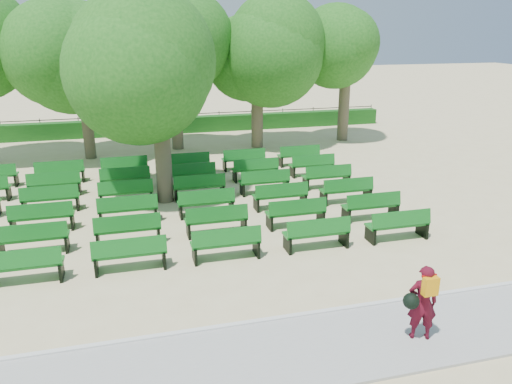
{
  "coord_description": "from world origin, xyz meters",
  "views": [
    {
      "loc": [
        -2.5,
        -14.91,
        5.88
      ],
      "look_at": [
        1.19,
        -1.0,
        1.1
      ],
      "focal_mm": 35.0,
      "sensor_mm": 36.0,
      "label": 1
    }
  ],
  "objects": [
    {
      "name": "tree_among",
      "position": [
        -1.31,
        2.06,
        4.57
      ],
      "size": [
        5.11,
        5.11,
        6.9
      ],
      "color": "brown",
      "rests_on": "ground"
    },
    {
      "name": "tree_line",
      "position": [
        0.0,
        10.0,
        0.0
      ],
      "size": [
        21.8,
        6.8,
        7.04
      ],
      "primitive_type": null,
      "color": "#25681C",
      "rests_on": "ground"
    },
    {
      "name": "bench_array",
      "position": [
        -1.38,
        1.18,
        0.09
      ],
      "size": [
        1.84,
        0.57,
        1.16
      ],
      "rotation": [
        0.0,
        0.0,
        -0.0
      ],
      "color": "#12661C",
      "rests_on": "ground"
    },
    {
      "name": "curb",
      "position": [
        0.0,
        -6.25,
        0.05
      ],
      "size": [
        30.0,
        0.12,
        0.1
      ],
      "primitive_type": "cube",
      "color": "silver",
      "rests_on": "ground"
    },
    {
      "name": "paving",
      "position": [
        0.0,
        -7.4,
        0.03
      ],
      "size": [
        30.0,
        2.2,
        0.06
      ],
      "primitive_type": "cube",
      "color": "#A4A4A0",
      "rests_on": "ground"
    },
    {
      "name": "hedge",
      "position": [
        0.0,
        14.0,
        0.45
      ],
      "size": [
        26.0,
        0.7,
        0.9
      ],
      "primitive_type": "cube",
      "color": "#164F15",
      "rests_on": "ground"
    },
    {
      "name": "person",
      "position": [
        2.74,
        -7.6,
        0.87
      ],
      "size": [
        0.77,
        0.53,
        1.56
      ],
      "rotation": [
        0.0,
        0.0,
        2.83
      ],
      "color": "#490A18",
      "rests_on": "ground"
    },
    {
      "name": "fence",
      "position": [
        0.0,
        14.4,
        0.0
      ],
      "size": [
        26.0,
        0.1,
        1.02
      ],
      "primitive_type": null,
      "color": "black",
      "rests_on": "ground"
    },
    {
      "name": "ground",
      "position": [
        0.0,
        0.0,
        0.0
      ],
      "size": [
        120.0,
        120.0,
        0.0
      ],
      "primitive_type": "plane",
      "color": "#D0BE8A"
    }
  ]
}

